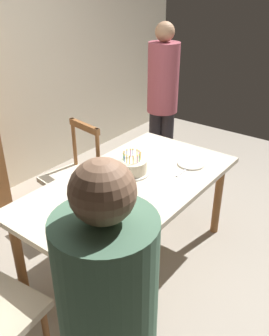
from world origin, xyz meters
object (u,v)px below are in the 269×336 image
Objects in this scene: person_guest at (163,97)px; birthday_cake at (132,167)px; plate_far_side at (101,178)px; plate_near_celebrant at (109,223)px; plate_near_guest at (191,164)px; chair_spindle_back at (73,178)px; dining_table at (130,192)px.

birthday_cake is at bearing -157.15° from person_guest.
plate_near_celebrant is at bearing -133.00° from plate_far_side.
plate_far_side and plate_near_guest have the same top height.
plate_near_guest is 0.13× the size of person_guest.
plate_near_celebrant is (-0.61, -0.30, -0.05)m from birthday_cake.
chair_spindle_back is at bearing 168.99° from person_guest.
plate_far_side is (-0.09, 0.21, 0.09)m from dining_table.
dining_table is at bearing -156.05° from person_guest.
chair_spindle_back is (-0.39, 1.00, -0.30)m from plate_near_guest.
plate_near_celebrant is 1.00× the size of plate_near_guest.
chair_spindle_back is at bearing 57.94° from plate_near_celebrant.
plate_far_side is (0.40, 0.43, 0.00)m from plate_near_celebrant.
dining_table is at bearing 23.69° from plate_near_celebrant.
dining_table is at bearing -67.49° from plate_far_side.
plate_far_side is 0.13× the size of person_guest.
plate_far_side is at bearing 148.16° from birthday_cake.
plate_near_celebrant is at bearing -122.06° from chair_spindle_back.
plate_far_side is 0.69m from chair_spindle_back.
person_guest reaches higher than dining_table.
plate_far_side reaches higher than dining_table.
chair_spindle_back reaches higher than dining_table.
plate_far_side is at bearing -165.46° from person_guest.
birthday_cake is at bearing -91.43° from chair_spindle_back.
plate_far_side is 0.23× the size of chair_spindle_back.
chair_spindle_back is (0.14, 0.79, -0.21)m from dining_table.
dining_table is 8.05× the size of plate_near_celebrant.
plate_near_celebrant is 1.95m from person_guest.
dining_table is 0.83m from chair_spindle_back.
plate_near_guest is at bearing -68.80° from chair_spindle_back.
plate_near_guest is (0.62, -0.43, 0.00)m from plate_far_side.
person_guest reaches higher than birthday_cake.
dining_table is 1.44m from person_guest.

